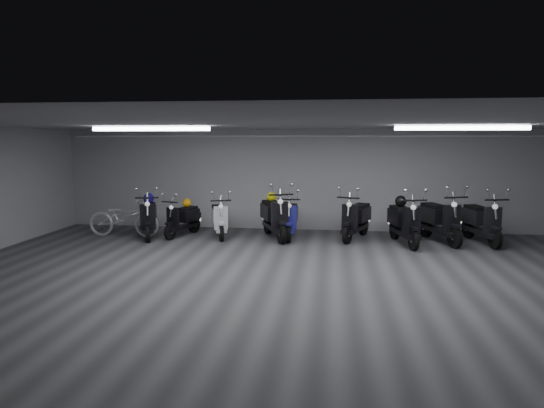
# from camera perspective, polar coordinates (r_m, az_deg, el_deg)

# --- Properties ---
(floor) EXTENTS (14.00, 10.00, 0.01)m
(floor) POSITION_cam_1_polar(r_m,az_deg,el_deg) (8.81, 2.73, -9.06)
(floor) COLOR #3B3B3E
(floor) RESTS_ON ground
(ceiling) EXTENTS (14.00, 10.00, 0.01)m
(ceiling) POSITION_cam_1_polar(r_m,az_deg,el_deg) (8.45, 2.85, 9.52)
(ceiling) COLOR gray
(ceiling) RESTS_ON ground
(back_wall) EXTENTS (14.00, 0.01, 2.80)m
(back_wall) POSITION_cam_1_polar(r_m,az_deg,el_deg) (13.48, 4.41, 2.83)
(back_wall) COLOR #A5A5A7
(back_wall) RESTS_ON ground
(front_wall) EXTENTS (14.00, 0.01, 2.80)m
(front_wall) POSITION_cam_1_polar(r_m,az_deg,el_deg) (3.65, -3.30, -10.34)
(front_wall) COLOR #A5A5A7
(front_wall) RESTS_ON ground
(fluor_strip_left) EXTENTS (2.40, 0.18, 0.08)m
(fluor_strip_left) POSITION_cam_1_polar(r_m,az_deg,el_deg) (10.10, -14.14, 8.63)
(fluor_strip_left) COLOR white
(fluor_strip_left) RESTS_ON ceiling
(fluor_strip_right) EXTENTS (2.40, 0.18, 0.08)m
(fluor_strip_right) POSITION_cam_1_polar(r_m,az_deg,el_deg) (9.71, 21.46, 8.38)
(fluor_strip_right) COLOR white
(fluor_strip_right) RESTS_ON ceiling
(conduit) EXTENTS (13.60, 0.05, 0.05)m
(conduit) POSITION_cam_1_polar(r_m,az_deg,el_deg) (13.35, 4.45, 8.02)
(conduit) COLOR white
(conduit) RESTS_ON back_wall
(scooter_0) EXTENTS (1.18, 1.96, 1.38)m
(scooter_0) POSITION_cam_1_polar(r_m,az_deg,el_deg) (12.81, -14.39, -0.84)
(scooter_0) COLOR black
(scooter_0) RESTS_ON floor
(scooter_1) EXTENTS (1.00, 1.70, 1.20)m
(scooter_1) POSITION_cam_1_polar(r_m,az_deg,el_deg) (12.82, -10.57, -1.13)
(scooter_1) COLOR black
(scooter_1) RESTS_ON floor
(scooter_2) EXTENTS (1.09, 1.80, 1.27)m
(scooter_2) POSITION_cam_1_polar(r_m,az_deg,el_deg) (12.58, -6.29, -1.05)
(scooter_2) COLOR silver
(scooter_2) RESTS_ON floor
(scooter_3) EXTENTS (1.37, 2.12, 1.50)m
(scooter_3) POSITION_cam_1_polar(r_m,az_deg,el_deg) (12.27, 0.26, -0.69)
(scooter_3) COLOR black
(scooter_3) RESTS_ON floor
(scooter_4) EXTENTS (0.64, 1.80, 1.33)m
(scooter_4) POSITION_cam_1_polar(r_m,az_deg,el_deg) (12.38, 2.19, -1.00)
(scooter_4) COLOR navy
(scooter_4) RESTS_ON floor
(scooter_5) EXTENTS (1.28, 1.98, 1.40)m
(scooter_5) POSITION_cam_1_polar(r_m,az_deg,el_deg) (12.37, 9.93, -0.95)
(scooter_5) COLOR black
(scooter_5) RESTS_ON floor
(scooter_7) EXTENTS (1.03, 2.02, 1.43)m
(scooter_7) POSITION_cam_1_polar(r_m,az_deg,el_deg) (12.01, 15.38, -1.29)
(scooter_7) COLOR black
(scooter_7) RESTS_ON floor
(scooter_8) EXTENTS (1.28, 2.10, 1.48)m
(scooter_8) POSITION_cam_1_polar(r_m,az_deg,el_deg) (12.51, 19.28, -0.99)
(scooter_8) COLOR black
(scooter_8) RESTS_ON floor
(scooter_9) EXTENTS (1.03, 2.01, 1.43)m
(scooter_9) POSITION_cam_1_polar(r_m,az_deg,el_deg) (12.78, 23.60, -1.15)
(scooter_9) COLOR black
(scooter_9) RESTS_ON floor
(bicycle) EXTENTS (1.90, 0.70, 1.22)m
(bicycle) POSITION_cam_1_polar(r_m,az_deg,el_deg) (13.14, -17.15, -1.08)
(bicycle) COLOR silver
(bicycle) RESTS_ON floor
(helmet_0) EXTENTS (0.23, 0.23, 0.23)m
(helmet_0) POSITION_cam_1_polar(r_m,az_deg,el_deg) (12.96, -10.03, 0.14)
(helmet_0) COLOR orange
(helmet_0) RESTS_ON scooter_1
(helmet_1) EXTENTS (0.28, 0.28, 0.28)m
(helmet_1) POSITION_cam_1_polar(r_m,az_deg,el_deg) (13.02, -14.38, 0.65)
(helmet_1) COLOR navy
(helmet_1) RESTS_ON scooter_0
(helmet_2) EXTENTS (0.25, 0.25, 0.25)m
(helmet_2) POSITION_cam_1_polar(r_m,az_deg,el_deg) (12.50, -0.07, 0.86)
(helmet_2) COLOR #D7D80C
(helmet_2) RESTS_ON scooter_3
(helmet_3) EXTENTS (0.28, 0.28, 0.28)m
(helmet_3) POSITION_cam_1_polar(r_m,az_deg,el_deg) (12.22, 14.99, 0.34)
(helmet_3) COLOR black
(helmet_3) RESTS_ON scooter_7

